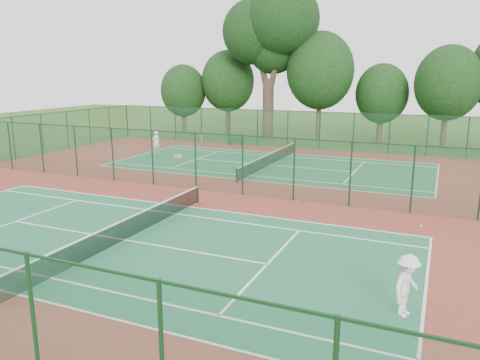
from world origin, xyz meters
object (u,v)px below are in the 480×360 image
object	(u,v)px
player_near	(407,286)
kit_bag	(178,156)
player_far	(156,142)
big_tree	(271,30)
trash_bin	(202,139)
bench	(236,141)

from	to	relation	value
player_near	kit_bag	bearing A→B (deg)	65.02
player_far	big_tree	size ratio (longest dim) A/B	0.13
big_tree	player_near	bearing A→B (deg)	-63.91
player_far	big_tree	bearing A→B (deg)	179.37
player_near	kit_bag	size ratio (longest dim) A/B	2.57
trash_bin	big_tree	world-z (taller)	big_tree
player_far	bench	world-z (taller)	player_far
player_near	trash_bin	bearing A→B (deg)	58.15
trash_bin	big_tree	distance (m)	13.16
trash_bin	big_tree	bearing A→B (deg)	46.94
player_far	kit_bag	world-z (taller)	player_far
bench	kit_bag	bearing A→B (deg)	-116.45
player_far	player_near	bearing A→B (deg)	71.20
trash_bin	bench	world-z (taller)	trash_bin
bench	big_tree	world-z (taller)	big_tree
bench	big_tree	xyz separation A→B (m)	(1.44, 5.65, 10.72)
player_far	bench	distance (m)	8.38
player_far	trash_bin	xyz separation A→B (m)	(0.69, 7.14, -0.57)
player_near	big_tree	size ratio (longest dim) A/B	0.12
bench	big_tree	distance (m)	12.21
player_far	trash_bin	world-z (taller)	player_far
player_far	bench	bearing A→B (deg)	172.01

